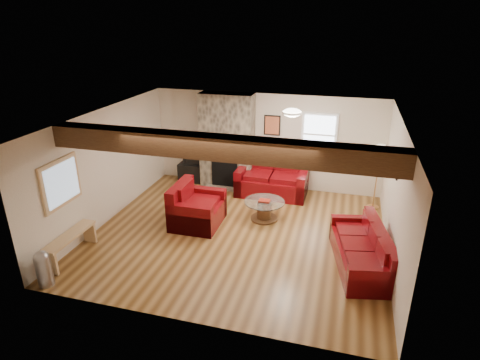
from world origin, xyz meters
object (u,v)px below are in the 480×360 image
(loveseat, at_px, (272,177))
(floor_lamp, at_px, (380,155))
(coffee_table, at_px, (264,210))
(tv_cabinet, at_px, (197,173))
(television, at_px, (196,157))
(sofa_three, at_px, (361,248))
(armchair_red, at_px, (197,205))

(loveseat, distance_m, floor_lamp, 2.67)
(coffee_table, bearing_deg, tv_cabinet, 143.03)
(coffee_table, height_order, television, television)
(coffee_table, relative_size, tv_cabinet, 0.91)
(coffee_table, xyz_separation_m, television, (-2.29, 1.72, 0.49))
(loveseat, xyz_separation_m, television, (-2.18, 0.30, 0.24))
(sofa_three, relative_size, coffee_table, 2.15)
(sofa_three, distance_m, television, 5.35)
(sofa_three, bearing_deg, armchair_red, -113.61)
(sofa_three, xyz_separation_m, tv_cabinet, (-4.38, 3.05, -0.13))
(loveseat, distance_m, tv_cabinet, 2.22)
(armchair_red, height_order, floor_lamp, floor_lamp)
(armchair_red, xyz_separation_m, coffee_table, (1.37, 0.60, -0.24))
(armchair_red, xyz_separation_m, tv_cabinet, (-0.92, 2.33, -0.21))
(sofa_three, height_order, armchair_red, armchair_red)
(loveseat, bearing_deg, armchair_red, -121.84)
(armchair_red, xyz_separation_m, television, (-0.92, 2.33, 0.25))
(tv_cabinet, xyz_separation_m, television, (0.00, 0.00, 0.46))
(television, bearing_deg, sofa_three, -34.83)
(television, relative_size, floor_lamp, 0.46)
(sofa_three, bearing_deg, television, -136.70)
(loveseat, relative_size, television, 2.43)
(armchair_red, relative_size, television, 1.56)
(coffee_table, distance_m, television, 2.91)
(sofa_three, height_order, floor_lamp, floor_lamp)
(coffee_table, distance_m, tv_cabinet, 2.87)
(tv_cabinet, height_order, floor_lamp, floor_lamp)
(armchair_red, bearing_deg, television, 20.99)
(sofa_three, height_order, loveseat, loveseat)
(armchair_red, distance_m, tv_cabinet, 2.51)
(loveseat, xyz_separation_m, tv_cabinet, (-2.18, 0.30, -0.22))
(armchair_red, relative_size, coffee_table, 1.25)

